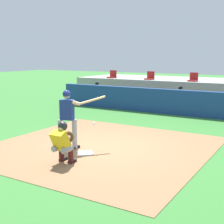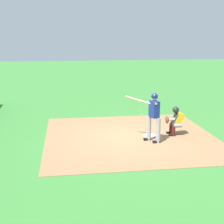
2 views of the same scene
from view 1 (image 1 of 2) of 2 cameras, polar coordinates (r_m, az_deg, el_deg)
name	(u,v)px [view 1 (image 1 of 2)]	position (r m, az deg, el deg)	size (l,w,h in m)	color
ground_plane	(100,147)	(9.92, -2.10, -6.30)	(80.00, 80.00, 0.00)	#387A33
dirt_infield	(100,147)	(9.92, -2.10, -6.27)	(6.40, 6.40, 0.01)	#936B47
home_plate	(85,153)	(9.28, -4.81, -7.34)	(0.44, 0.44, 0.02)	white
batter_at_plate	(68,116)	(9.52, -7.85, -0.67)	(1.04, 1.11, 1.80)	#99999E
catcher_crouched	(63,141)	(8.39, -8.73, -5.14)	(0.49, 1.67, 1.13)	gray
dugout_wall	(174,102)	(15.53, 11.10, 1.75)	(13.00, 0.30, 1.20)	navy
dugout_bench	(181,107)	(16.52, 12.24, 0.88)	(11.80, 0.44, 0.45)	olive
dugout_player_0	(96,93)	(18.58, -2.91, 3.49)	(0.49, 0.70, 1.30)	#939399
dugout_player_1	(179,99)	(16.33, 11.95, 2.38)	(0.49, 0.70, 1.30)	#939399
stands_platform	(200,91)	(19.68, 15.51, 3.58)	(15.00, 4.40, 1.40)	#9E9E99
stadium_seat_0	(112,76)	(20.27, 0.04, 6.49)	(0.46, 0.46, 0.48)	#A51E1E
stadium_seat_1	(150,77)	(19.06, 6.80, 6.20)	(0.46, 0.46, 0.48)	#A51E1E
stadium_seat_2	(193,79)	(18.16, 14.33, 5.77)	(0.46, 0.46, 0.48)	#A51E1E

